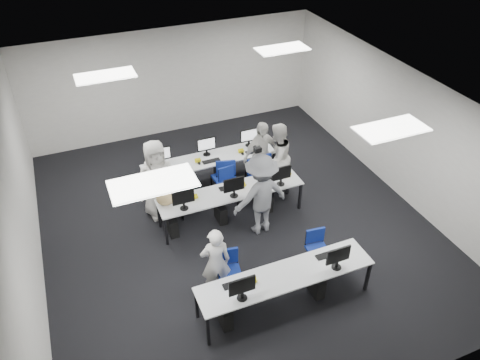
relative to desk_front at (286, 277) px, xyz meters
name	(u,v)px	position (x,y,z in m)	size (l,w,h in m)	color
room	(234,166)	(0.00, 2.40, 0.82)	(9.00, 9.02, 3.00)	black
ceiling_panels	(234,99)	(0.00, 2.40, 2.30)	(5.20, 4.60, 0.02)	white
desk_front	(286,277)	(0.00, 0.00, 0.00)	(3.20, 0.70, 0.73)	silver
desk_mid	(231,193)	(0.00, 2.60, 0.00)	(3.20, 0.70, 0.73)	silver
desk_back	(209,160)	(0.00, 4.00, 0.00)	(3.20, 0.70, 0.73)	silver
equipment_front	(276,293)	(-0.19, -0.02, -0.32)	(2.51, 0.41, 1.19)	#0B2693
equipment_mid	(223,207)	(-0.19, 2.58, -0.32)	(2.91, 0.41, 1.19)	white
equipment_back	(217,169)	(0.19, 4.02, -0.32)	(2.91, 0.41, 1.19)	white
chair_0	(229,279)	(-0.79, 0.68, -0.41)	(0.49, 0.52, 0.86)	navy
chair_1	(317,256)	(1.00, 0.59, -0.42)	(0.44, 0.47, 0.81)	navy
chair_2	(170,206)	(-1.24, 3.14, -0.39)	(0.48, 0.52, 0.92)	navy
chair_3	(227,189)	(0.14, 3.23, -0.38)	(0.59, 0.62, 0.96)	navy
chair_4	(260,185)	(0.92, 3.10, -0.38)	(0.56, 0.59, 0.96)	navy
chair_5	(179,197)	(-0.95, 3.41, -0.41)	(0.54, 0.56, 0.85)	navy
chair_6	(223,184)	(0.15, 3.50, -0.41)	(0.47, 0.51, 0.87)	navy
chair_7	(258,174)	(1.06, 3.52, -0.38)	(0.50, 0.54, 0.95)	navy
handbag	(165,198)	(-1.41, 2.69, 0.20)	(0.38, 0.24, 0.31)	olive
student_0	(216,262)	(-1.03, 0.73, 0.07)	(0.55, 0.36, 1.50)	silver
student_1	(277,157)	(1.41, 3.27, 0.17)	(0.83, 0.65, 1.70)	silver
student_2	(157,180)	(-1.41, 3.33, 0.25)	(0.91, 0.59, 1.86)	silver
student_3	(261,155)	(1.11, 3.50, 0.17)	(1.00, 0.42, 1.70)	silver
photographer	(261,195)	(0.43, 2.00, 0.25)	(1.20, 0.69, 1.86)	slate
dslr_camera	(258,150)	(0.41, 2.18, 1.25)	(0.14, 0.18, 0.10)	black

